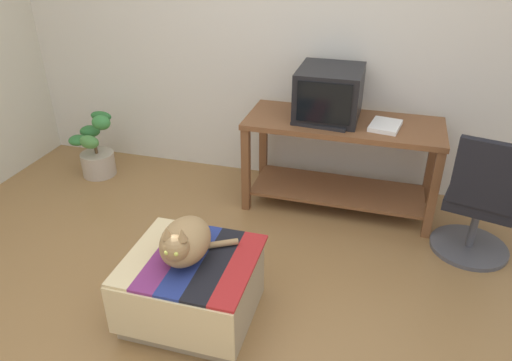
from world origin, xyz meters
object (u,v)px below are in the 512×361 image
object	(u,v)px
cat	(185,242)
potted_plant	(96,151)
ottoman_with_blanket	(193,287)
office_chair	(479,206)
desk	(341,150)
book	(385,126)
tv_monitor	(329,94)
keyboard	(320,124)

from	to	relation	value
cat	potted_plant	distance (m)	2.05
ottoman_with_blanket	office_chair	xyz separation A→B (m)	(1.59, 1.05, 0.18)
desk	ottoman_with_blanket	size ratio (longest dim) A/B	2.04
book	office_chair	distance (m)	0.82
ottoman_with_blanket	potted_plant	size ratio (longest dim) A/B	1.20
tv_monitor	keyboard	world-z (taller)	tv_monitor
potted_plant	tv_monitor	bearing A→B (deg)	3.31
keyboard	cat	bearing A→B (deg)	-105.15
keyboard	desk	bearing A→B (deg)	44.85
keyboard	tv_monitor	bearing A→B (deg)	86.73
keyboard	ottoman_with_blanket	bearing A→B (deg)	-104.50
tv_monitor	cat	world-z (taller)	tv_monitor
ottoman_with_blanket	office_chair	size ratio (longest dim) A/B	0.79
ottoman_with_blanket	potted_plant	xyz separation A→B (m)	(-1.49, 1.38, 0.02)
keyboard	potted_plant	xyz separation A→B (m)	(-1.97, 0.07, -0.51)
desk	keyboard	bearing A→B (deg)	-140.30
desk	cat	world-z (taller)	desk
keyboard	potted_plant	world-z (taller)	keyboard
keyboard	office_chair	distance (m)	1.19
book	ottoman_with_blanket	bearing A→B (deg)	-114.31
ottoman_with_blanket	tv_monitor	bearing A→B (deg)	71.32
book	desk	bearing A→B (deg)	-179.25
tv_monitor	desk	bearing A→B (deg)	-24.13
desk	office_chair	distance (m)	1.04
book	ottoman_with_blanket	size ratio (longest dim) A/B	0.37
book	cat	size ratio (longest dim) A/B	0.62
cat	office_chair	bearing A→B (deg)	28.60
keyboard	office_chair	world-z (taller)	office_chair
tv_monitor	book	distance (m)	0.47
potted_plant	keyboard	bearing A→B (deg)	-2.13
potted_plant	desk	bearing A→B (deg)	1.53
keyboard	office_chair	bearing A→B (deg)	-7.76
book	office_chair	xyz separation A→B (m)	(0.66, -0.35, -0.35)
desk	book	distance (m)	0.39
desk	book	world-z (taller)	book
tv_monitor	office_chair	size ratio (longest dim) A/B	0.59
book	office_chair	world-z (taller)	office_chair
potted_plant	cat	bearing A→B (deg)	-43.54
office_chair	desk	bearing A→B (deg)	-8.26
keyboard	book	bearing A→B (deg)	16.01
cat	office_chair	world-z (taller)	office_chair
desk	ottoman_with_blanket	bearing A→B (deg)	-113.46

